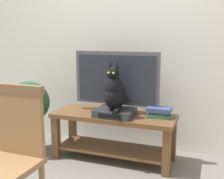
# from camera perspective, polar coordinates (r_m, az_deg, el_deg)

# --- Properties ---
(back_wall) EXTENTS (7.00, 0.12, 2.80)m
(back_wall) POSITION_cam_1_polar(r_m,az_deg,el_deg) (3.26, 3.33, 13.13)
(back_wall) COLOR silver
(back_wall) RESTS_ON ground
(tv_stand) EXTENTS (1.25, 0.46, 0.49)m
(tv_stand) POSITION_cam_1_polar(r_m,az_deg,el_deg) (2.92, 0.34, -7.81)
(tv_stand) COLOR brown
(tv_stand) RESTS_ON ground
(tv) EXTENTS (0.89, 0.20, 0.63)m
(tv) POSITION_cam_1_polar(r_m,az_deg,el_deg) (2.88, 0.89, 1.81)
(tv) COLOR #4C4C51
(tv) RESTS_ON tv_stand
(media_box) EXTENTS (0.38, 0.30, 0.07)m
(media_box) POSITION_cam_1_polar(r_m,az_deg,el_deg) (2.80, 0.57, -4.65)
(media_box) COLOR #2D2D30
(media_box) RESTS_ON tv_stand
(cat) EXTENTS (0.20, 0.37, 0.47)m
(cat) POSITION_cam_1_polar(r_m,az_deg,el_deg) (2.73, 0.49, -0.45)
(cat) COLOR black
(cat) RESTS_ON media_box
(wooden_chair) EXTENTS (0.41, 0.41, 0.95)m
(wooden_chair) POSITION_cam_1_polar(r_m,az_deg,el_deg) (2.01, -19.93, -11.10)
(wooden_chair) COLOR olive
(wooden_chair) RESTS_ON ground
(book_stack) EXTENTS (0.24, 0.17, 0.10)m
(book_stack) POSITION_cam_1_polar(r_m,az_deg,el_deg) (2.79, 9.48, -4.56)
(book_stack) COLOR #38664C
(book_stack) RESTS_ON tv_stand
(potted_plant) EXTENTS (0.45, 0.45, 0.79)m
(potted_plant) POSITION_cam_1_polar(r_m,az_deg,el_deg) (3.21, -16.44, -3.83)
(potted_plant) COLOR #47474C
(potted_plant) RESTS_ON ground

